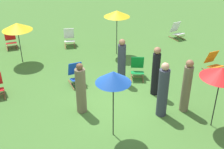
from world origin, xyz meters
TOP-DOWN VIEW (x-y plane):
  - ground_plane at (0.00, 0.00)m, footprint 40.00×40.00m
  - deckchair_1 at (4.16, 1.59)m, footprint 0.64×0.85m
  - deckchair_2 at (4.18, 5.25)m, footprint 0.68×0.87m
  - deckchair_4 at (-1.23, 1.69)m, footprint 0.61×0.84m
  - deckchair_5 at (-1.19, 5.40)m, footprint 0.50×0.78m
  - deckchair_6 at (-3.89, 5.73)m, footprint 0.59×0.82m
  - deckchair_8 at (1.09, 1.71)m, footprint 0.65×0.86m
  - umbrella_0 at (-0.51, -1.38)m, footprint 0.93×0.93m
  - umbrella_1 at (-3.30, 3.99)m, footprint 1.21×1.21m
  - umbrella_2 at (0.79, 3.98)m, footprint 1.10×1.10m
  - umbrella_3 at (2.41, -1.57)m, footprint 1.13×1.13m
  - person_0 at (-1.23, -0.06)m, footprint 0.42×0.42m
  - person_1 at (1.93, -0.68)m, footprint 0.39×0.39m
  - person_2 at (0.42, 1.48)m, footprint 0.41×0.41m
  - person_3 at (1.14, -0.75)m, footprint 0.44×0.44m
  - person_4 at (1.34, 0.44)m, footprint 0.34×0.34m

SIDE VIEW (x-z plane):
  - ground_plane at x=0.00m, z-range 0.00..0.00m
  - deckchair_1 at x=4.16m, z-range -0.05..0.79m
  - deckchair_2 at x=4.18m, z-range -0.05..0.79m
  - deckchair_4 at x=-1.23m, z-range -0.05..0.79m
  - deckchair_5 at x=-1.19m, z-range -0.05..0.79m
  - deckchair_6 at x=-3.89m, z-range -0.05..0.79m
  - deckchair_8 at x=1.09m, z-range -0.05..0.79m
  - person_0 at x=-1.23m, z-range -0.05..1.62m
  - person_2 at x=0.42m, z-range -0.04..1.67m
  - person_3 at x=1.14m, z-range -0.05..1.74m
  - person_1 at x=1.93m, z-range -0.03..1.74m
  - person_4 at x=1.34m, z-range -0.01..1.73m
  - umbrella_1 at x=-3.30m, z-range 0.71..2.42m
  - umbrella_3 at x=2.41m, z-range 0.80..2.72m
  - umbrella_2 at x=0.79m, z-range 0.85..2.84m
  - umbrella_0 at x=-0.51m, z-range 0.84..2.86m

